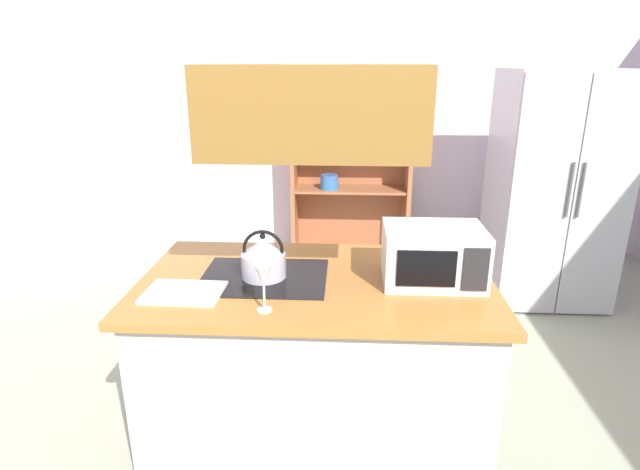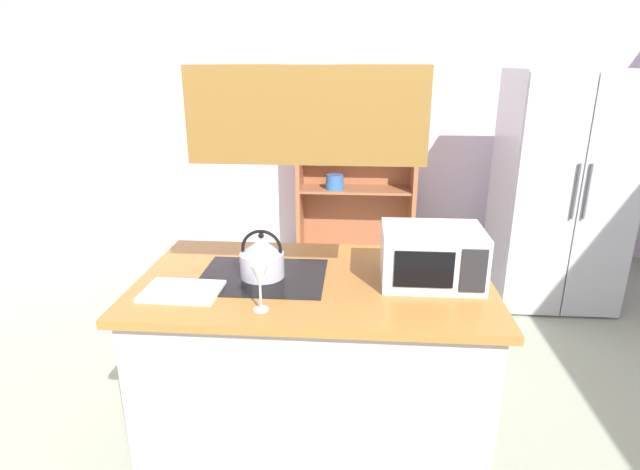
# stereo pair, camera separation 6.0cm
# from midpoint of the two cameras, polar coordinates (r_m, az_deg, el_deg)

# --- Properties ---
(ground_plane) EXTENTS (7.80, 7.80, 0.00)m
(ground_plane) POSITION_cam_midpoint_polar(r_m,az_deg,el_deg) (2.84, 2.38, -22.82)
(ground_plane) COLOR #969D86
(wall_back) EXTENTS (6.00, 0.12, 2.70)m
(wall_back) POSITION_cam_midpoint_polar(r_m,az_deg,el_deg) (5.15, 3.05, 12.80)
(wall_back) COLOR silver
(wall_back) RESTS_ON ground
(kitchen_island) EXTENTS (1.67, 0.98, 0.90)m
(kitchen_island) POSITION_cam_midpoint_polar(r_m,az_deg,el_deg) (2.67, -1.08, -13.68)
(kitchen_island) COLOR #BFB4AE
(kitchen_island) RESTS_ON ground
(range_hood) EXTENTS (0.90, 0.70, 1.19)m
(range_hood) POSITION_cam_midpoint_polar(r_m,az_deg,el_deg) (2.25, -1.29, 16.55)
(range_hood) COLOR brown
(refrigerator) EXTENTS (0.90, 0.77, 1.84)m
(refrigerator) POSITION_cam_midpoint_polar(r_m,az_deg,el_deg) (4.46, 24.19, 4.63)
(refrigerator) COLOR #B6B7C5
(refrigerator) RESTS_ON ground
(dish_cabinet) EXTENTS (1.14, 0.40, 1.76)m
(dish_cabinet) POSITION_cam_midpoint_polar(r_m,az_deg,el_deg) (5.03, 3.04, 6.02)
(dish_cabinet) COLOR #9D5E3B
(dish_cabinet) RESTS_ON ground
(kettle) EXTENTS (0.21, 0.21, 0.24)m
(kettle) POSITION_cam_midpoint_polar(r_m,az_deg,el_deg) (2.45, -7.03, -2.55)
(kettle) COLOR #BAB6C6
(kettle) RESTS_ON kitchen_island
(cutting_board) EXTENTS (0.35, 0.25, 0.02)m
(cutting_board) POSITION_cam_midpoint_polar(r_m,az_deg,el_deg) (2.38, -15.64, -6.19)
(cutting_board) COLOR white
(cutting_board) RESTS_ON kitchen_island
(microwave) EXTENTS (0.46, 0.35, 0.26)m
(microwave) POSITION_cam_midpoint_polar(r_m,az_deg,el_deg) (2.43, 11.80, -2.18)
(microwave) COLOR silver
(microwave) RESTS_ON kitchen_island
(wine_glass_on_counter) EXTENTS (0.08, 0.08, 0.21)m
(wine_glass_on_counter) POSITION_cam_midpoint_polar(r_m,az_deg,el_deg) (2.10, -7.15, -4.67)
(wine_glass_on_counter) COLOR silver
(wine_glass_on_counter) RESTS_ON kitchen_island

